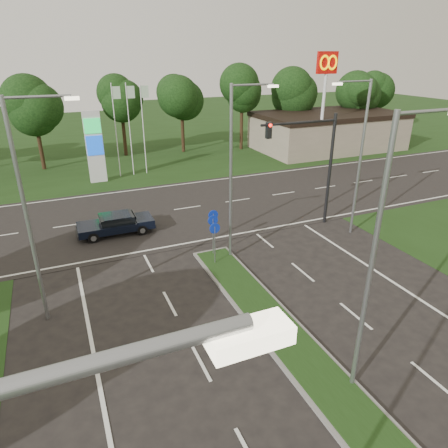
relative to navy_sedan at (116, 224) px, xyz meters
name	(u,v)px	position (x,y,z in m)	size (l,w,h in m)	color
verge_far	(108,134)	(4.39, 33.44, -0.66)	(160.00, 50.00, 0.02)	#193210
cross_road	(174,210)	(4.39, 2.44, -0.66)	(160.00, 12.00, 0.02)	black
median_kerb	(376,441)	(4.39, -17.56, -0.60)	(2.00, 26.00, 0.12)	slate
commercial_building	(328,131)	(26.39, 14.44, 1.34)	(16.00, 9.00, 4.00)	gray
streetlight_median_near	(379,250)	(5.39, -15.56, 4.42)	(2.53, 0.22, 9.00)	gray
streetlight_median_far	(235,166)	(5.39, -5.56, 4.42)	(2.53, 0.22, 9.00)	gray
streetlight_left_far	(30,205)	(-3.91, -7.56, 4.42)	(2.53, 0.22, 9.00)	gray
streetlight_right_far	(359,152)	(13.19, -5.56, 4.42)	(2.53, 0.22, 9.00)	gray
traffic_signal	(314,154)	(11.57, -3.57, 3.99)	(5.10, 0.42, 7.00)	black
median_signs	(214,228)	(4.39, -5.16, 1.05)	(1.16, 1.76, 2.38)	gray
gas_pylon	(97,145)	(0.60, 11.49, 2.53)	(5.80, 1.26, 8.00)	silver
mcdonalds_sign	(326,78)	(22.39, 10.41, 7.32)	(2.20, 0.47, 10.40)	silver
treeline_far	(125,91)	(4.49, 18.37, 6.17)	(6.00, 6.00, 9.90)	black
navy_sedan	(116,224)	(0.00, 0.00, 0.00)	(4.50, 1.91, 1.23)	black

